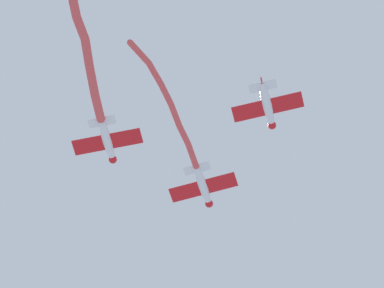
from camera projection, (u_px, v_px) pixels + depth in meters
airplane_lead at (203, 186)px, 92.76m from camera, size 5.85×7.62×1.89m
smoke_trail_lead at (168, 104)px, 89.61m from camera, size 15.30×3.12×3.58m
airplane_left_wing at (107, 141)px, 90.13m from camera, size 5.83×7.53×1.89m
smoke_trail_left_wing at (81, 32)px, 84.89m from camera, size 18.03×9.26×2.32m
airplane_right_wing at (267, 106)px, 88.56m from camera, size 5.85×7.58×1.89m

